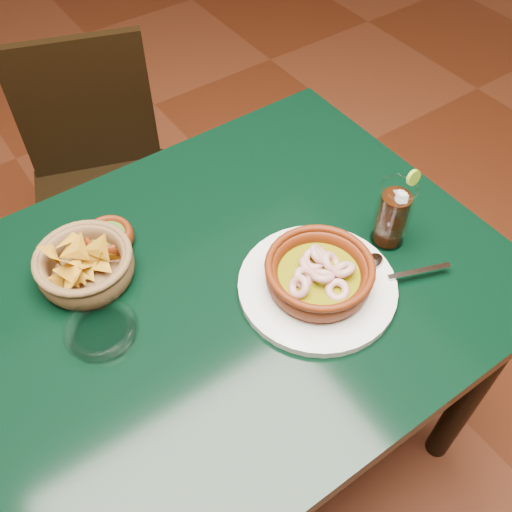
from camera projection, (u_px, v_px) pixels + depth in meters
ground at (211, 458)px, 1.60m from camera, size 7.00×7.00×0.00m
dining_table at (191, 334)px, 1.10m from camera, size 1.20×0.80×0.75m
dining_chair at (102, 181)px, 1.64m from camera, size 0.50×0.50×0.85m
shrimp_plate at (319, 277)px, 1.02m from camera, size 0.37×0.29×0.08m
chip_basket at (85, 265)px, 1.04m from camera, size 0.21×0.21×0.14m
guacamole_ramekin at (109, 237)px, 1.10m from camera, size 0.12×0.12×0.04m
cola_drink at (393, 215)px, 1.07m from camera, size 0.14×0.14×0.16m
glass_ashtray at (101, 330)px, 0.97m from camera, size 0.14×0.14×0.03m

